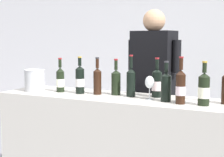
{
  "coord_description": "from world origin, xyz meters",
  "views": [
    {
      "loc": [
        1.15,
        -2.5,
        1.47
      ],
      "look_at": [
        -0.06,
        0.0,
        1.13
      ],
      "focal_mm": 53.3,
      "sensor_mm": 36.0,
      "label": 1
    }
  ],
  "objects": [
    {
      "name": "wall_back",
      "position": [
        0.0,
        2.6,
        1.4
      ],
      "size": [
        8.0,
        0.1,
        2.8
      ],
      "primitive_type": "cube",
      "color": "white",
      "rests_on": "ground_plane"
    },
    {
      "name": "wine_bottle_9",
      "position": [
        0.42,
        -0.04,
        1.1
      ],
      "size": [
        0.08,
        0.08,
        0.31
      ],
      "color": "black",
      "rests_on": "counter"
    },
    {
      "name": "wine_bottle_6",
      "position": [
        -0.58,
        -0.0,
        1.1
      ],
      "size": [
        0.07,
        0.07,
        0.31
      ],
      "color": "black",
      "rests_on": "counter"
    },
    {
      "name": "wine_bottle_5",
      "position": [
        -0.38,
        0.0,
        1.11
      ],
      "size": [
        0.08,
        0.08,
        0.33
      ],
      "color": "black",
      "rests_on": "counter"
    },
    {
      "name": "wine_bottle_1",
      "position": [
        -0.06,
        0.07,
        1.1
      ],
      "size": [
        0.08,
        0.08,
        0.31
      ],
      "color": "black",
      "rests_on": "counter"
    },
    {
      "name": "wine_glass",
      "position": [
        0.28,
        -0.01,
        1.12
      ],
      "size": [
        0.08,
        0.08,
        0.19
      ],
      "color": "silver",
      "rests_on": "counter"
    },
    {
      "name": "wine_bottle_0",
      "position": [
        0.09,
        0.05,
        1.11
      ],
      "size": [
        0.07,
        0.07,
        0.35
      ],
      "color": "black",
      "rests_on": "counter"
    },
    {
      "name": "wine_bottle_2",
      "position": [
        0.55,
        -0.08,
        1.11
      ],
      "size": [
        0.07,
        0.07,
        0.35
      ],
      "color": "black",
      "rests_on": "counter"
    },
    {
      "name": "wine_bottle_8",
      "position": [
        0.3,
        0.12,
        1.1
      ],
      "size": [
        0.08,
        0.08,
        0.33
      ],
      "color": "black",
      "rests_on": "counter"
    },
    {
      "name": "wine_bottle_4",
      "position": [
        0.71,
        -0.07,
        1.1
      ],
      "size": [
        0.08,
        0.08,
        0.32
      ],
      "color": "black",
      "rests_on": "counter"
    },
    {
      "name": "counter",
      "position": [
        0.0,
        0.0,
        0.49
      ],
      "size": [
        2.13,
        0.54,
        0.98
      ],
      "primitive_type": "cube",
      "color": "beige",
      "rests_on": "ground_plane"
    },
    {
      "name": "person_server",
      "position": [
        0.11,
        0.58,
        0.86
      ],
      "size": [
        0.56,
        0.3,
        1.75
      ],
      "color": "black",
      "rests_on": "ground_plane"
    },
    {
      "name": "ice_bucket",
      "position": [
        -0.83,
        -0.06,
        1.09
      ],
      "size": [
        0.19,
        0.19,
        0.2
      ],
      "color": "silver",
      "rests_on": "counter"
    },
    {
      "name": "wine_bottle_3",
      "position": [
        -0.22,
        0.03,
        1.11
      ],
      "size": [
        0.07,
        0.07,
        0.32
      ],
      "color": "black",
      "rests_on": "counter"
    }
  ]
}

